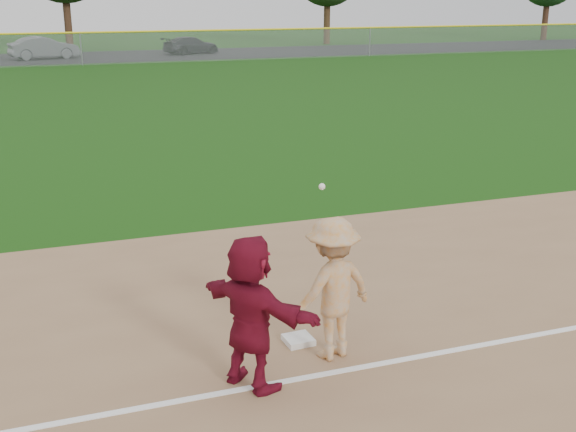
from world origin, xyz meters
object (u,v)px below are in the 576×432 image
object	(u,v)px
car_mid	(44,48)
car_right	(191,45)
first_base	(298,340)
base_runner	(251,313)

from	to	relation	value
car_mid	car_right	bearing A→B (deg)	-97.92
first_base	base_runner	xyz separation A→B (m)	(-0.88, -0.80, 0.88)
first_base	car_right	world-z (taller)	car_right
car_mid	car_right	world-z (taller)	car_mid
base_runner	car_mid	xyz separation A→B (m)	(-0.84, 46.11, -0.17)
first_base	car_mid	bearing A→B (deg)	92.18
first_base	car_right	size ratio (longest dim) A/B	0.08
first_base	car_mid	distance (m)	45.34
car_mid	first_base	bearing A→B (deg)	169.76
base_runner	car_right	xyz separation A→B (m)	(9.59, 46.93, -0.30)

